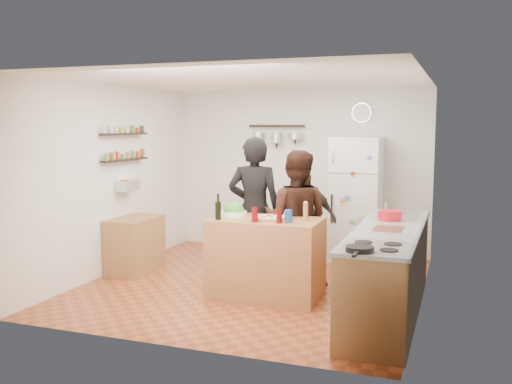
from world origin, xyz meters
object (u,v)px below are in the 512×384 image
at_px(prep_island, 266,258).
at_px(pepper_mill, 306,213).
at_px(person_center, 296,219).
at_px(person_back, 304,218).
at_px(wine_bottle, 218,211).
at_px(skillet, 360,249).
at_px(red_bowl, 390,215).
at_px(person_left, 255,210).
at_px(wall_clock, 362,113).
at_px(counter_run, 388,272).
at_px(fridge, 356,199).
at_px(salad_bowl, 234,214).
at_px(side_table, 135,244).
at_px(salt_canister, 288,216).

relative_size(prep_island, pepper_mill, 7.17).
height_order(prep_island, person_center, person_center).
height_order(prep_island, person_back, person_back).
bearing_deg(wine_bottle, skillet, -32.11).
height_order(wine_bottle, red_bowl, wine_bottle).
xyz_separation_m(person_left, red_bowl, (1.68, -0.20, 0.06)).
distance_m(prep_island, wine_bottle, 0.78).
distance_m(red_bowl, wall_clock, 2.54).
bearing_deg(red_bowl, counter_run, -84.11).
relative_size(counter_run, fridge, 1.46).
xyz_separation_m(salad_bowl, person_left, (0.08, 0.49, -0.02)).
bearing_deg(prep_island, side_table, 166.55).
bearing_deg(salt_canister, red_bowl, 23.75).
height_order(pepper_mill, person_left, person_left).
bearing_deg(red_bowl, fridge, 111.09).
height_order(salad_bowl, wine_bottle, wine_bottle).
bearing_deg(wall_clock, red_bowl, -71.93).
distance_m(person_back, skillet, 2.72).
distance_m(salad_bowl, person_left, 0.50).
distance_m(salad_bowl, person_back, 1.22).
bearing_deg(counter_run, person_left, 158.40).
height_order(salad_bowl, pepper_mill, pepper_mill).
bearing_deg(person_left, salad_bowl, 71.67).
bearing_deg(wine_bottle, side_table, 155.36).
bearing_deg(skillet, prep_island, 133.87).
bearing_deg(skillet, person_back, 115.07).
height_order(salad_bowl, salt_canister, salt_canister).
relative_size(salad_bowl, side_table, 0.38).
xyz_separation_m(wine_bottle, salt_canister, (0.80, 0.10, -0.03)).
distance_m(prep_island, person_back, 1.16).
bearing_deg(salt_canister, person_left, 134.07).
height_order(salt_canister, fridge, fridge).
xyz_separation_m(person_center, red_bowl, (1.14, -0.16, 0.14)).
distance_m(salad_bowl, pepper_mill, 0.87).
distance_m(counter_run, fridge, 2.46).
bearing_deg(person_center, counter_run, 149.12).
height_order(wall_clock, side_table, wall_clock).
distance_m(person_back, counter_run, 1.80).
distance_m(salt_canister, person_back, 1.26).
bearing_deg(counter_run, person_center, 151.35).
bearing_deg(salad_bowl, pepper_mill, 0.00).
height_order(prep_island, wine_bottle, wine_bottle).
bearing_deg(red_bowl, side_table, 177.46).
relative_size(wall_clock, side_table, 0.37).
relative_size(person_back, wall_clock, 5.03).
bearing_deg(person_left, side_table, -7.25).
bearing_deg(side_table, counter_run, -10.46).
bearing_deg(person_back, skillet, 120.67).
bearing_deg(salad_bowl, person_center, 35.78).
distance_m(pepper_mill, wall_clock, 2.70).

